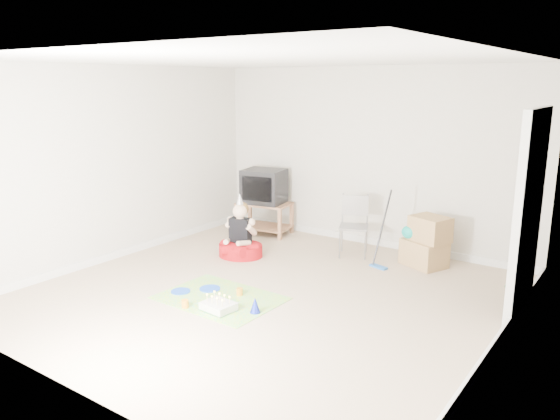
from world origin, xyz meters
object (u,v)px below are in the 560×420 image
Objects in this scene: birthday_cake at (218,307)px; folding_chair at (354,227)px; cardboard_boxes at (426,242)px; crt_tv at (264,186)px; seated_woman at (240,243)px; tv_stand at (264,216)px.

folding_chair is at bearing 83.72° from birthday_cake.
folding_chair is 1.26× the size of cardboard_boxes.
seated_woman is (0.42, -1.12, -0.58)m from crt_tv.
cardboard_boxes is 1.91× the size of birthday_cake.
cardboard_boxes is at bearing 64.71° from birthday_cake.
seated_woman is at bearing -69.36° from tv_stand.
cardboard_boxes is (2.68, -0.04, -0.45)m from crt_tv.
birthday_cake is (1.41, -2.71, -0.73)m from crt_tv.
seated_woman is (-1.27, -0.93, -0.22)m from folding_chair.
cardboard_boxes is (2.68, -0.04, 0.03)m from tv_stand.
folding_chair is 2.56m from birthday_cake.
seated_woman reaches higher than birthday_cake.
cardboard_boxes is (0.98, 0.15, -0.09)m from folding_chair.
crt_tv reaches higher than seated_woman.
seated_woman is (-2.25, -1.08, -0.13)m from cardboard_boxes.
seated_woman is 1.88m from birthday_cake.
crt_tv is at bearing 110.64° from seated_woman.
crt_tv is 1.74× the size of birthday_cake.
birthday_cake is at bearing -62.44° from tv_stand.
folding_chair reaches higher than cardboard_boxes.
tv_stand is 1.44× the size of crt_tv.
birthday_cake is (-0.28, -2.52, -0.37)m from folding_chair.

